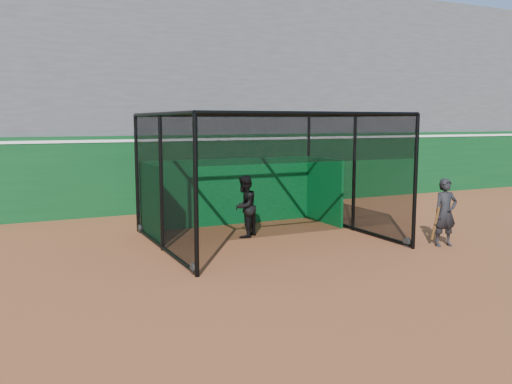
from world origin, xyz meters
name	(u,v)px	position (x,y,z in m)	size (l,w,h in m)	color
ground	(298,277)	(0.00, 0.00, 0.00)	(120.00, 120.00, 0.00)	brown
outfield_wall	(169,172)	(0.00, 8.50, 1.29)	(50.00, 0.50, 2.50)	#0B3C18
grandstand	(139,81)	(0.00, 12.27, 4.48)	(50.00, 7.85, 8.95)	#4C4C4F
batting_cage	(266,178)	(0.93, 3.24, 1.55)	(5.41, 4.85, 3.12)	black
batter	(245,207)	(0.57, 3.73, 0.79)	(0.77, 0.60, 1.58)	black
on_deck_player	(445,213)	(4.45, 0.76, 0.81)	(0.65, 0.48, 1.62)	black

